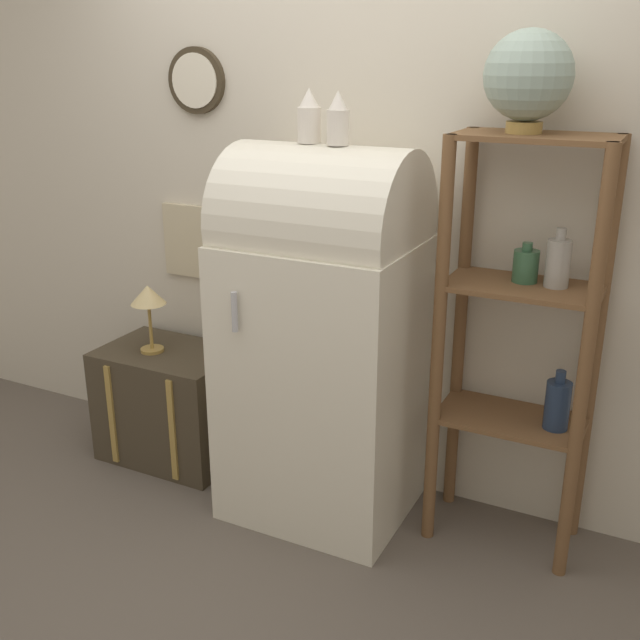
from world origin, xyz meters
TOP-DOWN VIEW (x-y plane):
  - ground_plane at (0.00, 0.00)m, footprint 12.00×12.00m
  - wall_back at (-0.01, 0.57)m, footprint 7.00×0.09m
  - refrigerator at (-0.00, 0.23)m, footprint 0.74×0.67m
  - suitcase_trunk at (-0.86, 0.29)m, footprint 0.65×0.46m
  - shelf_unit at (0.78, 0.36)m, footprint 0.58×0.34m
  - globe at (0.71, 0.36)m, footprint 0.30×0.30m
  - vase_left at (-0.06, 0.24)m, footprint 0.09×0.09m
  - vase_center at (0.07, 0.22)m, footprint 0.08×0.08m
  - desk_lamp at (-0.92, 0.25)m, footprint 0.16×0.16m

SIDE VIEW (x-z plane):
  - ground_plane at x=0.00m, z-range 0.00..0.00m
  - suitcase_trunk at x=-0.86m, z-range 0.00..0.56m
  - refrigerator at x=0.00m, z-range 0.03..1.60m
  - desk_lamp at x=-0.92m, z-range 0.65..0.98m
  - shelf_unit at x=0.78m, z-range 0.11..1.74m
  - wall_back at x=-0.01m, z-range 0.00..2.70m
  - vase_center at x=0.07m, z-range 1.56..1.76m
  - vase_left at x=-0.06m, z-range 1.56..1.77m
  - globe at x=0.71m, z-range 1.65..1.99m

